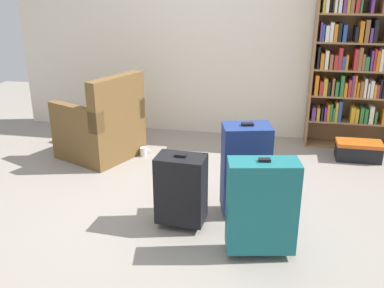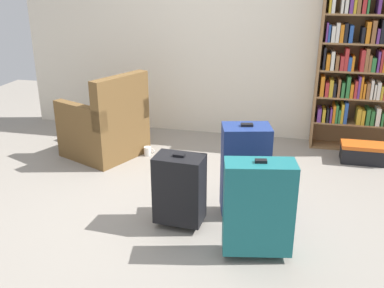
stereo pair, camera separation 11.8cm
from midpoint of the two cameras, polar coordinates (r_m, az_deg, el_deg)
ground_plane at (r=3.73m, az=-4.43°, el=-8.35°), size 8.09×8.09×0.00m
back_wall at (r=5.24m, az=1.09°, el=15.30°), size 4.62×0.10×2.60m
bookshelf at (r=5.08m, az=19.97°, el=9.75°), size 0.98×0.27×1.74m
armchair at (r=4.76m, az=-12.33°, el=2.07°), size 0.92×0.92×0.90m
mug at (r=4.77m, az=-6.94°, el=-1.00°), size 0.12×0.08×0.10m
storage_box at (r=4.92m, az=20.16°, el=-0.77°), size 0.46×0.24×0.20m
suitcase_black at (r=3.35m, az=-2.45°, el=-5.86°), size 0.38×0.26×0.60m
suitcase_navy_blue at (r=3.49m, az=5.99°, el=-3.14°), size 0.42×0.33×0.78m
suitcase_teal at (r=3.01m, az=7.91°, el=-8.00°), size 0.50×0.30×0.72m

